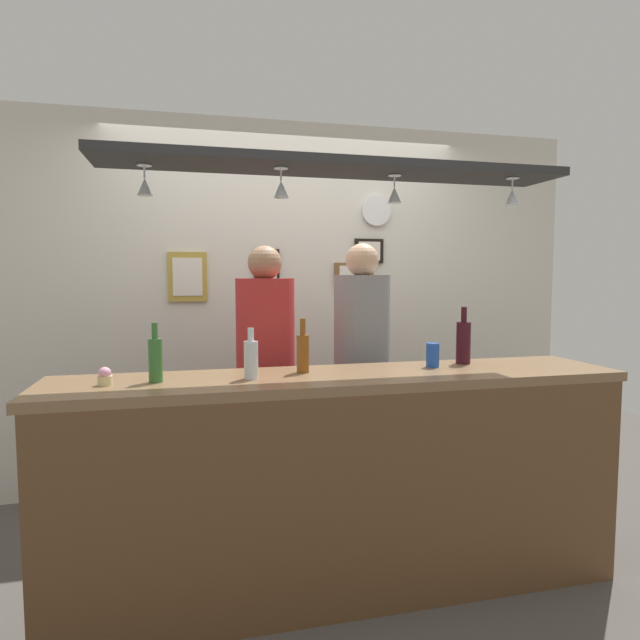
# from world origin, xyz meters

# --- Properties ---
(ground_plane) EXTENTS (8.00, 8.00, 0.00)m
(ground_plane) POSITION_xyz_m (0.00, 0.00, 0.00)
(ground_plane) COLOR #4C4742
(back_wall) EXTENTS (4.40, 0.06, 2.60)m
(back_wall) POSITION_xyz_m (0.00, 1.10, 1.30)
(back_wall) COLOR silver
(back_wall) RESTS_ON ground_plane
(bar_counter) EXTENTS (2.70, 0.55, 1.04)m
(bar_counter) POSITION_xyz_m (0.00, -0.51, 0.70)
(bar_counter) COLOR brown
(bar_counter) RESTS_ON ground_plane
(overhead_glass_rack) EXTENTS (2.20, 0.36, 0.04)m
(overhead_glass_rack) POSITION_xyz_m (0.00, -0.30, 2.01)
(overhead_glass_rack) COLOR black
(hanging_wineglass_far_left) EXTENTS (0.07, 0.07, 0.13)m
(hanging_wineglass_far_left) POSITION_xyz_m (-0.88, -0.25, 1.90)
(hanging_wineglass_far_left) COLOR silver
(hanging_wineglass_far_left) RESTS_ON overhead_glass_rack
(hanging_wineglass_left) EXTENTS (0.07, 0.07, 0.13)m
(hanging_wineglass_left) POSITION_xyz_m (-0.29, -0.33, 1.90)
(hanging_wineglass_left) COLOR silver
(hanging_wineglass_left) RESTS_ON overhead_glass_rack
(hanging_wineglass_center_left) EXTENTS (0.07, 0.07, 0.13)m
(hanging_wineglass_center_left) POSITION_xyz_m (0.27, -0.29, 1.90)
(hanging_wineglass_center_left) COLOR silver
(hanging_wineglass_center_left) RESTS_ON overhead_glass_rack
(hanging_wineglass_center) EXTENTS (0.07, 0.07, 0.13)m
(hanging_wineglass_center) POSITION_xyz_m (0.87, -0.36, 1.90)
(hanging_wineglass_center) COLOR silver
(hanging_wineglass_center) RESTS_ON overhead_glass_rack
(person_left_red_shirt) EXTENTS (0.34, 0.34, 1.68)m
(person_left_red_shirt) POSITION_xyz_m (-0.27, 0.34, 1.01)
(person_left_red_shirt) COLOR #2D334C
(person_left_red_shirt) RESTS_ON ground_plane
(person_middle_grey_shirt) EXTENTS (0.34, 0.34, 1.70)m
(person_middle_grey_shirt) POSITION_xyz_m (0.32, 0.34, 1.03)
(person_middle_grey_shirt) COLOR #2D334C
(person_middle_grey_shirt) RESTS_ON ground_plane
(bottle_beer_green_import) EXTENTS (0.06, 0.06, 0.26)m
(bottle_beer_green_import) POSITION_xyz_m (-0.84, -0.34, 1.15)
(bottle_beer_green_import) COLOR #336B2D
(bottle_beer_green_import) RESTS_ON bar_counter
(bottle_beer_amber_tall) EXTENTS (0.06, 0.06, 0.26)m
(bottle_beer_amber_tall) POSITION_xyz_m (-0.17, -0.26, 1.14)
(bottle_beer_amber_tall) COLOR brown
(bottle_beer_amber_tall) RESTS_ON bar_counter
(bottle_soda_clear) EXTENTS (0.06, 0.06, 0.23)m
(bottle_soda_clear) POSITION_xyz_m (-0.43, -0.37, 1.14)
(bottle_soda_clear) COLOR silver
(bottle_soda_clear) RESTS_ON bar_counter
(bottle_wine_dark_red) EXTENTS (0.08, 0.08, 0.30)m
(bottle_wine_dark_red) POSITION_xyz_m (0.70, -0.21, 1.16)
(bottle_wine_dark_red) COLOR #380F19
(bottle_wine_dark_red) RESTS_ON bar_counter
(drink_can) EXTENTS (0.07, 0.07, 0.12)m
(drink_can) POSITION_xyz_m (0.50, -0.27, 1.10)
(drink_can) COLOR #1E4CB2
(drink_can) RESTS_ON bar_counter
(cupcake) EXTENTS (0.06, 0.06, 0.08)m
(cupcake) POSITION_xyz_m (-1.05, -0.36, 1.08)
(cupcake) COLOR beige
(cupcake) RESTS_ON bar_counter
(picture_frame_crest) EXTENTS (0.18, 0.02, 0.26)m
(picture_frame_crest) POSITION_xyz_m (-0.16, 1.06, 1.57)
(picture_frame_crest) COLOR black
(picture_frame_crest) RESTS_ON back_wall
(picture_frame_upper_small) EXTENTS (0.22, 0.02, 0.18)m
(picture_frame_upper_small) POSITION_xyz_m (0.61, 1.06, 1.69)
(picture_frame_upper_small) COLOR black
(picture_frame_upper_small) RESTS_ON back_wall
(picture_frame_lower_pair) EXTENTS (0.30, 0.02, 0.18)m
(picture_frame_lower_pair) POSITION_xyz_m (0.49, 1.06, 1.51)
(picture_frame_lower_pair) COLOR brown
(picture_frame_lower_pair) RESTS_ON back_wall
(picture_frame_caricature) EXTENTS (0.26, 0.02, 0.34)m
(picture_frame_caricature) POSITION_xyz_m (-0.70, 1.06, 1.50)
(picture_frame_caricature) COLOR #B29338
(picture_frame_caricature) RESTS_ON back_wall
(wall_clock) EXTENTS (0.22, 0.03, 0.22)m
(wall_clock) POSITION_xyz_m (0.66, 1.05, 1.99)
(wall_clock) COLOR white
(wall_clock) RESTS_ON back_wall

